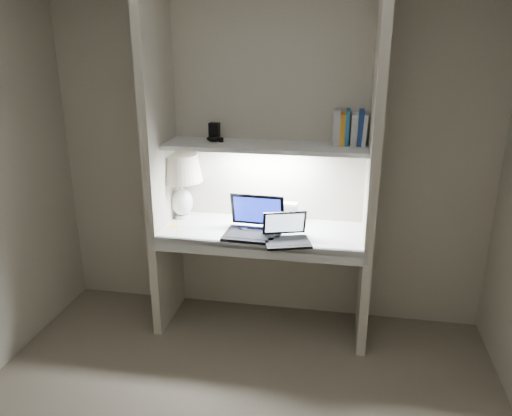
% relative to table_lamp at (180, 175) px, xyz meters
% --- Properties ---
extents(back_wall, '(3.20, 0.01, 2.50)m').
position_rel_table_lamp_xyz_m(back_wall, '(0.64, 0.13, 0.15)').
color(back_wall, beige).
rests_on(back_wall, floor).
extents(alcove_panel_left, '(0.06, 0.55, 2.50)m').
position_rel_table_lamp_xyz_m(alcove_panel_left, '(-0.09, -0.15, 0.15)').
color(alcove_panel_left, beige).
rests_on(alcove_panel_left, floor).
extents(alcove_panel_right, '(0.06, 0.55, 2.50)m').
position_rel_table_lamp_xyz_m(alcove_panel_right, '(1.37, -0.15, 0.15)').
color(alcove_panel_right, beige).
rests_on(alcove_panel_right, floor).
extents(desk, '(1.40, 0.55, 0.04)m').
position_rel_table_lamp_xyz_m(desk, '(0.64, -0.15, -0.35)').
color(desk, white).
rests_on(desk, alcove_panel_left).
extents(desk_apron, '(1.46, 0.03, 0.10)m').
position_rel_table_lamp_xyz_m(desk_apron, '(0.64, -0.41, -0.38)').
color(desk_apron, silver).
rests_on(desk_apron, desk).
extents(shelf, '(1.40, 0.36, 0.03)m').
position_rel_table_lamp_xyz_m(shelf, '(0.64, -0.05, 0.25)').
color(shelf, silver).
rests_on(shelf, back_wall).
extents(strip_light, '(0.60, 0.04, 0.02)m').
position_rel_table_lamp_xyz_m(strip_light, '(0.64, -0.05, 0.23)').
color(strip_light, white).
rests_on(strip_light, shelf).
extents(table_lamp, '(0.33, 0.33, 0.49)m').
position_rel_table_lamp_xyz_m(table_lamp, '(0.00, 0.00, 0.00)').
color(table_lamp, white).
rests_on(table_lamp, desk).
extents(laptop_main, '(0.40, 0.35, 0.26)m').
position_rel_table_lamp_xyz_m(laptop_main, '(0.59, -0.22, -0.27)').
color(laptop_main, black).
rests_on(laptop_main, desk).
extents(laptop_netbook, '(0.36, 0.33, 0.19)m').
position_rel_table_lamp_xyz_m(laptop_netbook, '(0.83, -0.33, -0.29)').
color(laptop_netbook, black).
rests_on(laptop_netbook, desk).
extents(speaker, '(0.11, 0.08, 0.15)m').
position_rel_table_lamp_xyz_m(speaker, '(0.81, 0.04, -0.26)').
color(speaker, silver).
rests_on(speaker, desk).
extents(mouse, '(0.09, 0.06, 0.03)m').
position_rel_table_lamp_xyz_m(mouse, '(0.52, -0.21, -0.31)').
color(mouse, black).
rests_on(mouse, desk).
extents(cable_coil, '(0.10, 0.10, 0.01)m').
position_rel_table_lamp_xyz_m(cable_coil, '(0.54, -0.22, -0.32)').
color(cable_coil, black).
rests_on(cable_coil, desk).
extents(sticky_note, '(0.07, 0.07, 0.00)m').
position_rel_table_lamp_xyz_m(sticky_note, '(0.00, -0.20, -0.33)').
color(sticky_note, yellow).
rests_on(sticky_note, desk).
extents(book_row, '(0.23, 0.16, 0.24)m').
position_rel_table_lamp_xyz_m(book_row, '(1.21, 0.05, 0.38)').
color(book_row, white).
rests_on(book_row, shelf).
extents(shelf_box, '(0.08, 0.06, 0.12)m').
position_rel_table_lamp_xyz_m(shelf_box, '(0.26, 0.03, 0.33)').
color(shelf_box, black).
rests_on(shelf_box, shelf).
extents(shelf_gadget, '(0.12, 0.10, 0.04)m').
position_rel_table_lamp_xyz_m(shelf_gadget, '(0.27, -0.03, 0.29)').
color(shelf_gadget, black).
rests_on(shelf_gadget, shelf).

